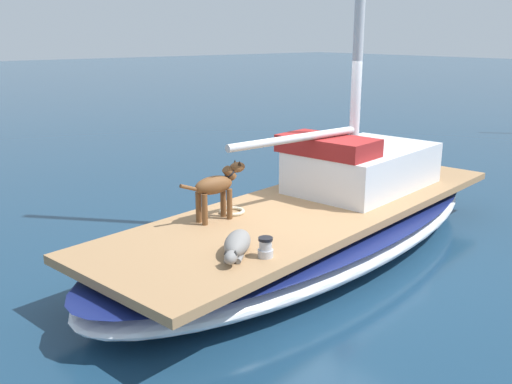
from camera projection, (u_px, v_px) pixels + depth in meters
ground_plane at (313, 251)px, 7.74m from camera, size 120.00×120.00×0.00m
sailboat_main at (314, 228)px, 7.65m from camera, size 3.65×7.55×0.66m
cabin_house at (360, 165)px, 8.28m from camera, size 1.74×2.42×0.84m
dog_grey at (237, 245)px, 5.84m from camera, size 0.71×0.75×0.22m
dog_brown at (217, 186)px, 6.84m from camera, size 0.22×0.94×0.70m
deck_winch at (266, 248)px, 5.77m from camera, size 0.16×0.16×0.21m
coiled_rope at (232, 211)px, 7.21m from camera, size 0.32×0.32×0.04m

